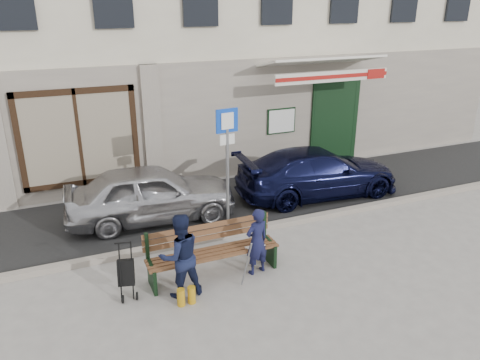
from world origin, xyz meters
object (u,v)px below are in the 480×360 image
car_silver (151,193)px  stroller (126,274)px  parking_sign (227,151)px  bench (211,253)px  woman (180,256)px  car_navy (318,172)px  man (257,241)px

car_silver → stroller: size_ratio=3.97×
parking_sign → stroller: size_ratio=2.80×
bench → woman: 0.80m
car_silver → stroller: 2.96m
car_navy → bench: 4.52m
bench → car_silver: bearing=99.3°
parking_sign → stroller: parking_sign is taller
woman → stroller: woman is taller
woman → stroller: 0.96m
bench → man: man is taller
car_silver → stroller: (-1.06, -2.75, -0.22)m
bench → stroller: bench is taller
car_silver → parking_sign: bearing=-122.9°
car_silver → man: bearing=-153.1°
man → stroller: (-2.30, 0.19, -0.22)m
car_silver → car_navy: (4.20, -0.20, -0.03)m
car_navy → stroller: car_navy is taller
car_silver → woman: 3.08m
bench → woman: woman is taller
car_silver → car_navy: 4.20m
stroller → car_silver: bearing=83.7°
man → woman: size_ratio=0.86×
parking_sign → woman: (-1.63, -2.00, -1.03)m
man → stroller: man is taller
parking_sign → man: (-0.18, -1.87, -1.14)m
car_navy → parking_sign: bearing=110.9°
bench → man: bearing=-16.7°
parking_sign → woman: 2.78m
car_silver → woman: woman is taller
car_navy → man: size_ratio=3.29×
car_navy → bench: car_navy is taller
man → car_silver: bearing=-79.4°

